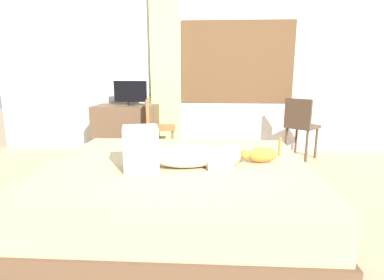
{
  "coord_description": "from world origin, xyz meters",
  "views": [
    {
      "loc": [
        0.13,
        -2.28,
        1.19
      ],
      "look_at": [
        -0.02,
        0.38,
        0.61
      ],
      "focal_mm": 28.58,
      "sensor_mm": 36.0,
      "label": 1
    }
  ],
  "objects_px": {
    "chair_spare": "(300,124)",
    "desk": "(127,130)",
    "bed": "(179,188)",
    "chair_by_desk": "(156,124)",
    "person_lying": "(177,154)",
    "cat": "(260,155)",
    "tv_monitor": "(130,93)",
    "cup": "(148,104)"
  },
  "relations": [
    {
      "from": "cup",
      "to": "chair_by_desk",
      "type": "distance_m",
      "value": 0.31
    },
    {
      "from": "tv_monitor",
      "to": "chair_by_desk",
      "type": "height_order",
      "value": "tv_monitor"
    },
    {
      "from": "bed",
      "to": "person_lying",
      "type": "relative_size",
      "value": 2.33
    },
    {
      "from": "cat",
      "to": "chair_by_desk",
      "type": "xyz_separation_m",
      "value": [
        -1.16,
        1.63,
        -0.02
      ]
    },
    {
      "from": "person_lying",
      "to": "cat",
      "type": "xyz_separation_m",
      "value": [
        0.68,
        0.18,
        -0.05
      ]
    },
    {
      "from": "desk",
      "to": "cup",
      "type": "bearing_deg",
      "value": -30.38
    },
    {
      "from": "desk",
      "to": "tv_monitor",
      "type": "height_order",
      "value": "tv_monitor"
    },
    {
      "from": "tv_monitor",
      "to": "chair_spare",
      "type": "distance_m",
      "value": 2.45
    },
    {
      "from": "person_lying",
      "to": "cup",
      "type": "height_order",
      "value": "cup"
    },
    {
      "from": "cat",
      "to": "tv_monitor",
      "type": "relative_size",
      "value": 0.73
    },
    {
      "from": "bed",
      "to": "chair_by_desk",
      "type": "xyz_separation_m",
      "value": [
        -0.48,
        1.66,
        0.28
      ]
    },
    {
      "from": "person_lying",
      "to": "cat",
      "type": "relative_size",
      "value": 2.66
    },
    {
      "from": "chair_spare",
      "to": "person_lying",
      "type": "bearing_deg",
      "value": -127.51
    },
    {
      "from": "person_lying",
      "to": "tv_monitor",
      "type": "bearing_deg",
      "value": 113.2
    },
    {
      "from": "cat",
      "to": "cup",
      "type": "xyz_separation_m",
      "value": [
        -1.28,
        1.69,
        0.26
      ]
    },
    {
      "from": "tv_monitor",
      "to": "chair_spare",
      "type": "xyz_separation_m",
      "value": [
        2.41,
        -0.11,
        -0.41
      ]
    },
    {
      "from": "cat",
      "to": "chair_spare",
      "type": "xyz_separation_m",
      "value": [
        0.84,
        1.8,
        -0.02
      ]
    },
    {
      "from": "bed",
      "to": "cat",
      "type": "xyz_separation_m",
      "value": [
        0.68,
        0.04,
        0.3
      ]
    },
    {
      "from": "cat",
      "to": "tv_monitor",
      "type": "height_order",
      "value": "tv_monitor"
    },
    {
      "from": "bed",
      "to": "tv_monitor",
      "type": "height_order",
      "value": "tv_monitor"
    },
    {
      "from": "tv_monitor",
      "to": "cup",
      "type": "relative_size",
      "value": 5.53
    },
    {
      "from": "bed",
      "to": "desk",
      "type": "height_order",
      "value": "desk"
    },
    {
      "from": "bed",
      "to": "chair_by_desk",
      "type": "height_order",
      "value": "chair_by_desk"
    },
    {
      "from": "cat",
      "to": "chair_spare",
      "type": "distance_m",
      "value": 1.99
    },
    {
      "from": "cat",
      "to": "desk",
      "type": "bearing_deg",
      "value": 130.79
    },
    {
      "from": "chair_spare",
      "to": "desk",
      "type": "bearing_deg",
      "value": 177.44
    },
    {
      "from": "desk",
      "to": "person_lying",
      "type": "bearing_deg",
      "value": -65.06
    },
    {
      "from": "person_lying",
      "to": "desk",
      "type": "bearing_deg",
      "value": 114.94
    },
    {
      "from": "cat",
      "to": "desk",
      "type": "height_order",
      "value": "desk"
    },
    {
      "from": "bed",
      "to": "tv_monitor",
      "type": "relative_size",
      "value": 4.54
    },
    {
      "from": "tv_monitor",
      "to": "cup",
      "type": "height_order",
      "value": "tv_monitor"
    },
    {
      "from": "person_lying",
      "to": "cat",
      "type": "bearing_deg",
      "value": 14.9
    },
    {
      "from": "bed",
      "to": "desk",
      "type": "xyz_separation_m",
      "value": [
        -0.97,
        1.95,
        0.14
      ]
    },
    {
      "from": "desk",
      "to": "cup",
      "type": "distance_m",
      "value": 0.6
    },
    {
      "from": "person_lying",
      "to": "desk",
      "type": "xyz_separation_m",
      "value": [
        -0.97,
        2.09,
        -0.2
      ]
    },
    {
      "from": "desk",
      "to": "tv_monitor",
      "type": "bearing_deg",
      "value": 0.0
    },
    {
      "from": "cat",
      "to": "cup",
      "type": "height_order",
      "value": "cup"
    },
    {
      "from": "cup",
      "to": "chair_by_desk",
      "type": "height_order",
      "value": "chair_by_desk"
    },
    {
      "from": "tv_monitor",
      "to": "chair_spare",
      "type": "height_order",
      "value": "tv_monitor"
    },
    {
      "from": "person_lying",
      "to": "bed",
      "type": "bearing_deg",
      "value": 91.8
    },
    {
      "from": "tv_monitor",
      "to": "cup",
      "type": "xyz_separation_m",
      "value": [
        0.29,
        -0.22,
        -0.14
      ]
    },
    {
      "from": "cat",
      "to": "cup",
      "type": "relative_size",
      "value": 4.06
    }
  ]
}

